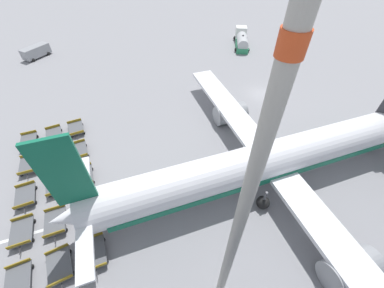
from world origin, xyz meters
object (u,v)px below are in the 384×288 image
at_px(baggage_dolly_row_near_col_c, 25,196).
at_px(baggage_dolly_row_mid_a_col_b, 54,158).
at_px(baggage_dolly_row_near_col_d, 22,232).
at_px(baggage_dolly_row_mid_b_col_b, 79,151).
at_px(apron_light_mast, 250,187).
at_px(baggage_dolly_row_mid_a_col_e, 59,266).
at_px(baggage_dolly_row_near_col_b, 29,165).
at_px(baggage_dolly_row_mid_a_col_c, 55,184).
at_px(baggage_dolly_row_mid_a_col_d, 55,222).
at_px(baggage_dolly_row_near_col_a, 29,141).
at_px(baggage_dolly_row_near_col_e, 18,282).
at_px(service_van, 36,51).
at_px(baggage_dolly_row_mid_a_col_a, 54,134).
at_px(baggage_dolly_row_mid_b_col_d, 88,208).
at_px(baggage_dolly_row_mid_b_col_a, 76,128).
at_px(baggage_dolly_row_mid_b_col_e, 94,253).
at_px(baggage_dolly_row_mid_b_col_c, 84,176).
at_px(fuel_tanker_primary, 242,41).
at_px(airplane, 283,157).

height_order(baggage_dolly_row_near_col_c, baggage_dolly_row_mid_a_col_b, same).
relative_size(baggage_dolly_row_near_col_d, baggage_dolly_row_mid_b_col_b, 1.00).
bearing_deg(apron_light_mast, baggage_dolly_row_mid_a_col_e, -109.09).
bearing_deg(baggage_dolly_row_near_col_b, apron_light_mast, 47.12).
height_order(baggage_dolly_row_mid_a_col_c, baggage_dolly_row_mid_a_col_d, same).
relative_size(baggage_dolly_row_near_col_a, baggage_dolly_row_near_col_e, 1.00).
bearing_deg(service_van, baggage_dolly_row_mid_a_col_e, 14.96).
bearing_deg(baggage_dolly_row_near_col_e, baggage_dolly_row_mid_a_col_a, -177.92).
relative_size(baggage_dolly_row_near_col_a, baggage_dolly_row_near_col_b, 1.00).
height_order(baggage_dolly_row_near_col_c, baggage_dolly_row_mid_a_col_c, same).
bearing_deg(baggage_dolly_row_near_col_a, baggage_dolly_row_mid_b_col_d, 35.74).
bearing_deg(baggage_dolly_row_mid_b_col_a, baggage_dolly_row_mid_b_col_e, 11.94).
distance_m(baggage_dolly_row_near_col_b, baggage_dolly_row_mid_b_col_b, 5.31).
bearing_deg(baggage_dolly_row_mid_b_col_c, baggage_dolly_row_near_col_c, -75.80).
bearing_deg(baggage_dolly_row_mid_a_col_d, fuel_tanker_primary, 138.25).
distance_m(baggage_dolly_row_mid_a_col_a, baggage_dolly_row_mid_a_col_b, 4.34).
distance_m(baggage_dolly_row_near_col_d, baggage_dolly_row_mid_a_col_e, 5.22).
height_order(baggage_dolly_row_near_col_a, baggage_dolly_row_near_col_b, same).
height_order(baggage_dolly_row_near_col_d, baggage_dolly_row_mid_a_col_b, same).
relative_size(baggage_dolly_row_mid_a_col_e, baggage_dolly_row_mid_b_col_c, 1.01).
height_order(baggage_dolly_row_near_col_c, baggage_dolly_row_near_col_d, same).
relative_size(fuel_tanker_primary, baggage_dolly_row_near_col_a, 2.59).
height_order(airplane, baggage_dolly_row_mid_b_col_e, airplane).
bearing_deg(baggage_dolly_row_mid_a_col_b, baggage_dolly_row_mid_b_col_d, 30.65).
relative_size(baggage_dolly_row_mid_a_col_b, apron_light_mast, 0.15).
xyz_separation_m(baggage_dolly_row_near_col_c, baggage_dolly_row_mid_a_col_e, (7.57, 4.46, 0.00)).
bearing_deg(baggage_dolly_row_near_col_e, baggage_dolly_row_near_col_b, -169.08).
xyz_separation_m(baggage_dolly_row_mid_b_col_c, baggage_dolly_row_mid_b_col_d, (4.09, 0.80, 0.00)).
bearing_deg(fuel_tanker_primary, baggage_dolly_row_near_col_a, -57.89).
height_order(baggage_dolly_row_near_col_c, baggage_dolly_row_mid_a_col_d, same).
xyz_separation_m(airplane, baggage_dolly_row_mid_a_col_d, (0.89, -22.09, -2.53)).
bearing_deg(baggage_dolly_row_mid_b_col_a, baggage_dolly_row_near_col_d, -11.63).
distance_m(service_van, baggage_dolly_row_mid_a_col_e, 43.81).
xyz_separation_m(baggage_dolly_row_mid_b_col_b, apron_light_mast, (17.11, 12.03, 12.78)).
bearing_deg(baggage_dolly_row_mid_a_col_e, baggage_dolly_row_mid_a_col_b, -167.68).
distance_m(baggage_dolly_row_near_col_a, baggage_dolly_row_mid_a_col_c, 8.77).
bearing_deg(apron_light_mast, baggage_dolly_row_near_col_e, -103.62).
height_order(baggage_dolly_row_mid_a_col_e, baggage_dolly_row_mid_b_col_d, same).
distance_m(baggage_dolly_row_mid_b_col_a, apron_light_mast, 28.05).
height_order(fuel_tanker_primary, baggage_dolly_row_mid_b_col_c, fuel_tanker_primary).
relative_size(baggage_dolly_row_near_col_a, baggage_dolly_row_mid_a_col_c, 1.00).
distance_m(baggage_dolly_row_near_col_a, baggage_dolly_row_mid_b_col_a, 5.49).
bearing_deg(baggage_dolly_row_near_col_e, baggage_dolly_row_mid_b_col_a, 173.86).
bearing_deg(baggage_dolly_row_near_col_e, apron_light_mast, 76.38).
relative_size(baggage_dolly_row_mid_a_col_a, baggage_dolly_row_mid_a_col_b, 1.00).
bearing_deg(baggage_dolly_row_near_col_e, baggage_dolly_row_mid_a_col_d, 158.51).
bearing_deg(baggage_dolly_row_near_col_b, baggage_dolly_row_near_col_e, 10.92).
xyz_separation_m(baggage_dolly_row_mid_a_col_e, baggage_dolly_row_mid_b_col_e, (-0.46, 2.61, 0.00)).
bearing_deg(baggage_dolly_row_near_col_e, service_van, -168.84).
xyz_separation_m(baggage_dolly_row_near_col_c, baggage_dolly_row_mid_a_col_a, (-9.01, 0.99, 0.00)).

